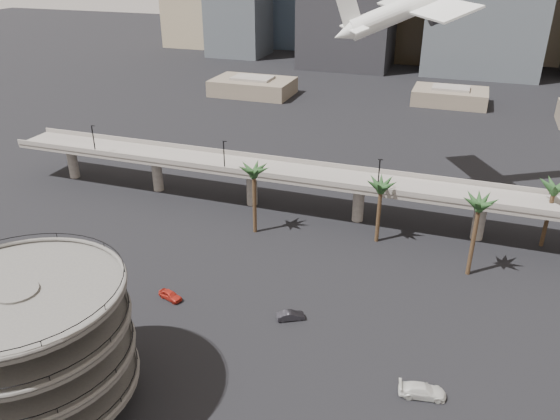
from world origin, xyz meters
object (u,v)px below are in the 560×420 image
(overpass, at_px, (304,178))
(airborne_jet, at_px, (427,0))
(car_b, at_px, (291,316))
(car_c, at_px, (422,391))
(parking_ramp, at_px, (29,340))
(car_a, at_px, (170,295))

(overpass, height_order, airborne_jet, airborne_jet)
(car_b, height_order, car_c, car_c)
(overpass, bearing_deg, car_c, -56.86)
(car_b, xyz_separation_m, car_c, (19.32, -8.79, 0.15))
(parking_ramp, relative_size, car_b, 5.54)
(car_b, bearing_deg, car_a, 65.00)
(car_a, bearing_deg, parking_ramp, -169.13)
(overpass, bearing_deg, car_b, -75.81)
(car_b, distance_m, car_c, 21.22)
(parking_ramp, height_order, overpass, parking_ramp)
(airborne_jet, relative_size, car_c, 5.93)
(airborne_jet, bearing_deg, overpass, -172.02)
(overpass, distance_m, car_b, 35.65)
(airborne_jet, height_order, car_a, airborne_jet)
(car_a, bearing_deg, car_c, -83.41)
(overpass, xyz_separation_m, airborne_jet, (18.43, 13.90, 31.82))
(overpass, xyz_separation_m, car_c, (27.90, -42.74, -6.53))
(airborne_jet, bearing_deg, parking_ramp, -142.36)
(parking_ramp, bearing_deg, car_a, 83.10)
(overpass, xyz_separation_m, car_a, (-10.12, -35.22, -6.66))
(airborne_jet, bearing_deg, car_a, -149.21)
(airborne_jet, distance_m, car_b, 62.20)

